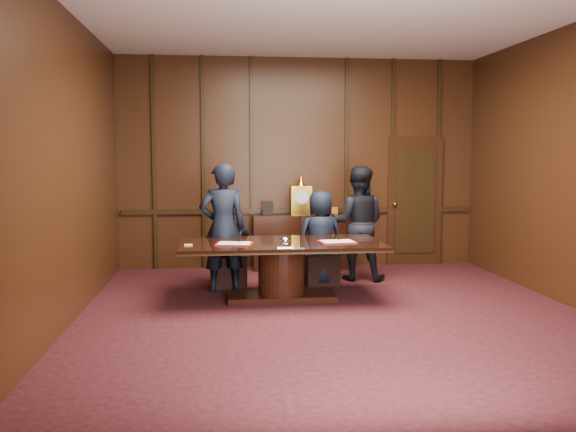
# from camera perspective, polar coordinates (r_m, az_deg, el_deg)

# --- Properties ---
(room) EXTENTS (7.00, 7.04, 3.50)m
(room) POSITION_cam_1_polar(r_m,az_deg,el_deg) (6.98, 5.15, 4.38)
(room) COLOR black
(room) RESTS_ON ground
(sideboard) EXTENTS (1.60, 0.45, 1.54)m
(sideboard) POSITION_cam_1_polar(r_m,az_deg,el_deg) (10.14, 1.23, -2.21)
(sideboard) COLOR black
(sideboard) RESTS_ON ground
(conference_table) EXTENTS (2.62, 1.32, 0.76)m
(conference_table) POSITION_cam_1_polar(r_m,az_deg,el_deg) (7.96, -0.64, -4.22)
(conference_table) COLOR black
(conference_table) RESTS_ON ground
(folder_left) EXTENTS (0.51, 0.40, 0.02)m
(folder_left) POSITION_cam_1_polar(r_m,az_deg,el_deg) (7.74, -5.05, -2.59)
(folder_left) COLOR #A2140E
(folder_left) RESTS_ON conference_table
(folder_right) EXTENTS (0.49, 0.38, 0.02)m
(folder_right) POSITION_cam_1_polar(r_m,az_deg,el_deg) (7.90, 4.63, -2.41)
(folder_right) COLOR #A2140E
(folder_right) RESTS_ON conference_table
(inkstand) EXTENTS (0.20, 0.14, 0.12)m
(inkstand) POSITION_cam_1_polar(r_m,az_deg,el_deg) (7.47, -0.30, -2.51)
(inkstand) COLOR white
(inkstand) RESTS_ON conference_table
(notepad) EXTENTS (0.11, 0.08, 0.01)m
(notepad) POSITION_cam_1_polar(r_m,az_deg,el_deg) (7.70, -9.31, -2.69)
(notepad) COLOR #EDC674
(notepad) RESTS_ON conference_table
(chair_left) EXTENTS (0.50, 0.50, 0.99)m
(chair_left) POSITION_cam_1_polar(r_m,az_deg,el_deg) (8.82, -5.41, -4.70)
(chair_left) COLOR black
(chair_left) RESTS_ON ground
(chair_right) EXTENTS (0.53, 0.53, 0.99)m
(chair_right) POSITION_cam_1_polar(r_m,az_deg,el_deg) (8.94, 2.95, -4.55)
(chair_right) COLOR black
(chair_right) RESTS_ON ground
(signatory_left) EXTENTS (0.75, 0.46, 1.20)m
(signatory_left) POSITION_cam_1_polar(r_m,az_deg,el_deg) (8.70, -5.43, -2.81)
(signatory_left) COLOR black
(signatory_left) RESTS_ON ground
(signatory_right) EXTENTS (0.73, 0.53, 1.39)m
(signatory_right) POSITION_cam_1_polar(r_m,az_deg,el_deg) (8.80, 3.06, -2.07)
(signatory_right) COLOR black
(signatory_right) RESTS_ON ground
(witness_left) EXTENTS (0.70, 0.51, 1.78)m
(witness_left) POSITION_cam_1_polar(r_m,az_deg,el_deg) (8.44, -6.12, -1.08)
(witness_left) COLOR black
(witness_left) RESTS_ON ground
(witness_right) EXTENTS (0.99, 0.87, 1.72)m
(witness_right) POSITION_cam_1_polar(r_m,az_deg,el_deg) (9.25, 6.56, -0.67)
(witness_right) COLOR black
(witness_right) RESTS_ON ground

